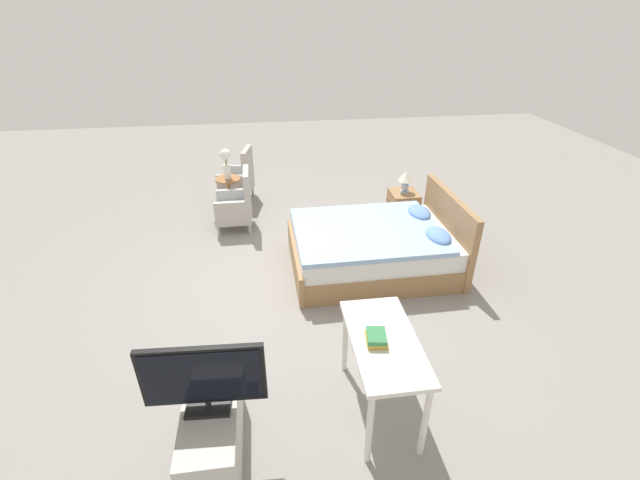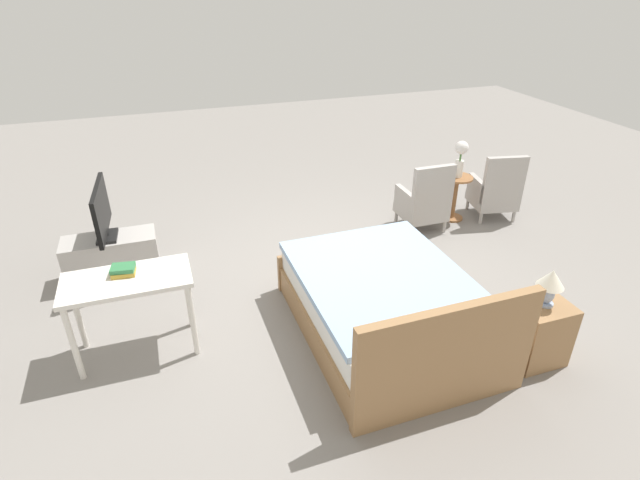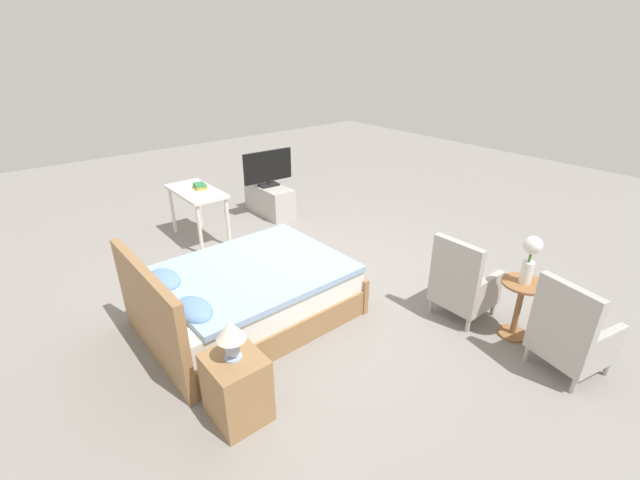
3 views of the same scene
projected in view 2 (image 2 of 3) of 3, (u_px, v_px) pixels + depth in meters
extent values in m
plane|color=gray|center=(331.00, 277.00, 5.51)|extent=(16.00, 16.00, 0.00)
cube|color=#997047|center=(384.00, 319.00, 4.63)|extent=(1.49, 2.07, 0.28)
cube|color=white|center=(386.00, 296.00, 4.50)|extent=(1.43, 1.98, 0.24)
cube|color=#93B2D6|center=(383.00, 278.00, 4.50)|extent=(1.47, 1.82, 0.06)
cube|color=#997047|center=(447.00, 361.00, 3.65)|extent=(1.49, 0.10, 0.96)
cube|color=#997047|center=(344.00, 261.00, 5.42)|extent=(1.49, 0.08, 0.40)
ellipsoid|color=#668ED1|center=(466.00, 318.00, 3.91)|extent=(0.44, 0.29, 0.14)
ellipsoid|color=#668ED1|center=(391.00, 336.00, 3.72)|extent=(0.44, 0.29, 0.14)
cylinder|color=#ADA8A3|center=(499.00, 202.00, 7.08)|extent=(0.04, 0.04, 0.16)
cylinder|color=#ADA8A3|center=(468.00, 204.00, 7.03)|extent=(0.04, 0.04, 0.16)
cylinder|color=#ADA8A3|center=(514.00, 216.00, 6.68)|extent=(0.04, 0.04, 0.16)
cylinder|color=#ADA8A3|center=(481.00, 218.00, 6.63)|extent=(0.04, 0.04, 0.16)
cube|color=#ADA8A3|center=(492.00, 200.00, 6.78)|extent=(0.64, 0.64, 0.12)
cube|color=#A3B7CC|center=(493.00, 193.00, 6.73)|extent=(0.59, 0.59, 0.10)
cube|color=#ADA8A3|center=(504.00, 181.00, 6.40)|extent=(0.55, 0.19, 0.64)
cube|color=#ADA8A3|center=(511.00, 187.00, 6.72)|extent=(0.17, 0.52, 0.26)
cube|color=#ADA8A3|center=(477.00, 188.00, 6.67)|extent=(0.17, 0.52, 0.26)
cylinder|color=#ADA8A3|center=(427.00, 212.00, 6.80)|extent=(0.04, 0.04, 0.16)
cylinder|color=#ADA8A3|center=(396.00, 216.00, 6.67)|extent=(0.04, 0.04, 0.16)
cylinder|color=#ADA8A3|center=(444.00, 226.00, 6.42)|extent=(0.04, 0.04, 0.16)
cylinder|color=#ADA8A3|center=(412.00, 232.00, 6.29)|extent=(0.04, 0.04, 0.16)
cube|color=#ADA8A3|center=(421.00, 212.00, 6.48)|extent=(0.54, 0.54, 0.12)
cube|color=#A3B7CC|center=(422.00, 204.00, 6.42)|extent=(0.50, 0.50, 0.10)
cube|color=#ADA8A3|center=(433.00, 191.00, 6.10)|extent=(0.54, 0.08, 0.64)
cube|color=#ADA8A3|center=(438.00, 196.00, 6.45)|extent=(0.07, 0.51, 0.26)
cube|color=#ADA8A3|center=(406.00, 201.00, 6.32)|extent=(0.07, 0.51, 0.26)
cylinder|color=#936038|center=(452.00, 217.00, 6.80)|extent=(0.28, 0.28, 0.03)
cylinder|color=#936038|center=(455.00, 198.00, 6.66)|extent=(0.06, 0.06, 0.56)
cylinder|color=#936038|center=(458.00, 177.00, 6.52)|extent=(0.40, 0.40, 0.02)
cylinder|color=silver|center=(459.00, 169.00, 6.46)|extent=(0.11, 0.11, 0.22)
cylinder|color=#477538|center=(461.00, 157.00, 6.38)|extent=(0.02, 0.02, 0.10)
sphere|color=silver|center=(462.00, 148.00, 6.32)|extent=(0.17, 0.17, 0.17)
cube|color=#997047|center=(538.00, 331.00, 4.25)|extent=(0.44, 0.40, 0.57)
cube|color=brown|center=(524.00, 307.00, 4.36)|extent=(0.37, 0.01, 0.09)
cylinder|color=#9EADC6|center=(545.00, 303.00, 4.11)|extent=(0.13, 0.13, 0.02)
ellipsoid|color=#9EADC6|center=(548.00, 294.00, 4.06)|extent=(0.11, 0.11, 0.16)
cone|color=silver|center=(552.00, 278.00, 3.99)|extent=(0.22, 0.22, 0.15)
cube|color=#B7B2AD|center=(112.00, 257.00, 5.41)|extent=(0.96, 0.40, 0.49)
cube|color=black|center=(107.00, 236.00, 5.29)|extent=(0.22, 0.33, 0.03)
cylinder|color=black|center=(107.00, 233.00, 5.27)|extent=(0.04, 0.04, 0.05)
cube|color=black|center=(101.00, 209.00, 5.14)|extent=(0.09, 0.86, 0.50)
cube|color=black|center=(99.00, 210.00, 5.13)|extent=(0.05, 0.80, 0.45)
cylinder|color=silver|center=(188.00, 294.00, 4.60)|extent=(0.05, 0.05, 0.72)
cylinder|color=silver|center=(77.00, 314.00, 4.34)|extent=(0.05, 0.05, 0.72)
cylinder|color=silver|center=(193.00, 320.00, 4.26)|extent=(0.05, 0.05, 0.72)
cylinder|color=silver|center=(73.00, 344.00, 3.99)|extent=(0.05, 0.05, 0.72)
cube|color=silver|center=(126.00, 280.00, 4.11)|extent=(1.04, 0.52, 0.04)
cube|color=#B79333|center=(124.00, 272.00, 4.15)|extent=(0.20, 0.17, 0.04)
cube|color=#337A47|center=(123.00, 268.00, 4.13)|extent=(0.21, 0.17, 0.04)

